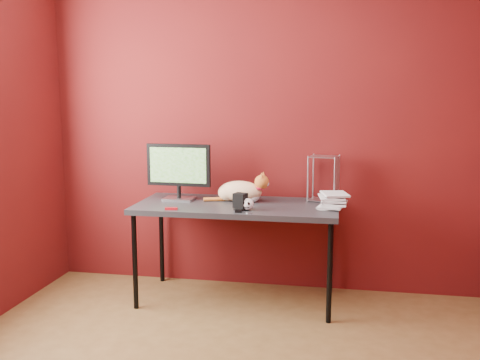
% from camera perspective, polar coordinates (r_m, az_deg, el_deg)
% --- Properties ---
extents(room, '(3.52, 3.52, 2.61)m').
position_cam_1_polar(room, '(2.55, -2.80, 6.62)').
color(room, brown).
rests_on(room, ground).
extents(desk, '(1.50, 0.70, 0.75)m').
position_cam_1_polar(desk, '(4.01, -0.34, -3.28)').
color(desk, black).
rests_on(desk, ground).
extents(monitor, '(0.50, 0.17, 0.44)m').
position_cam_1_polar(monitor, '(4.13, -6.57, 1.18)').
color(monitor, '#A3A4A8').
rests_on(monitor, desk).
extents(cat, '(0.50, 0.22, 0.24)m').
position_cam_1_polar(cat, '(4.08, 0.08, -1.18)').
color(cat, orange).
rests_on(cat, desk).
extents(skull_mug, '(0.09, 0.09, 0.08)m').
position_cam_1_polar(skull_mug, '(3.77, 0.82, -2.59)').
color(skull_mug, white).
rests_on(skull_mug, desk).
extents(speaker, '(0.10, 0.10, 0.12)m').
position_cam_1_polar(speaker, '(3.78, 0.03, -2.37)').
color(speaker, black).
rests_on(speaker, desk).
extents(book_stack, '(0.23, 0.27, 1.18)m').
position_cam_1_polar(book_stack, '(3.87, 8.84, 5.76)').
color(book_stack, beige).
rests_on(book_stack, desk).
extents(wire_rack, '(0.23, 0.20, 0.35)m').
position_cam_1_polar(wire_rack, '(4.13, 8.90, 0.18)').
color(wire_rack, '#A3A4A8').
rests_on(wire_rack, desk).
extents(pocket_knife, '(0.09, 0.04, 0.02)m').
position_cam_1_polar(pocket_knife, '(3.82, -7.34, -3.05)').
color(pocket_knife, '#AB0D15').
rests_on(pocket_knife, desk).
extents(black_gadget, '(0.05, 0.03, 0.02)m').
position_cam_1_polar(black_gadget, '(3.70, -0.17, -3.32)').
color(black_gadget, black).
rests_on(black_gadget, desk).
extents(washer, '(0.04, 0.04, 0.00)m').
position_cam_1_polar(washer, '(3.70, 0.94, -3.50)').
color(washer, '#A3A4A8').
rests_on(washer, desk).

